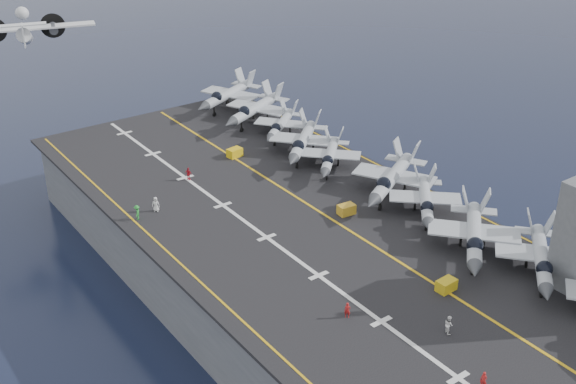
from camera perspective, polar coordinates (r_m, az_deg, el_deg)
ground at (r=93.97m, az=1.44°, el=-7.99°), size 500.00×500.00×0.00m
hull at (r=91.20m, az=1.48°, el=-5.41°), size 36.00×90.00×10.00m
flight_deck at (r=88.53m, az=1.51°, el=-2.57°), size 38.00×92.00×0.40m
foul_line at (r=90.05m, az=3.04°, el=-1.89°), size 0.35×90.00×0.02m
landing_centerline at (r=85.39m, az=-1.70°, el=-3.60°), size 0.50×90.00×0.02m
deck_edge_port at (r=80.70m, az=-8.20°, el=-5.89°), size 0.25×90.00×0.02m
deck_edge_stbd at (r=99.48m, az=10.04°, el=0.65°), size 0.25×90.00×0.02m
fighter_jet_1 at (r=81.77m, az=19.41°, el=-4.78°), size 17.18×16.69×5.00m
fighter_jet_2 at (r=83.59m, az=14.51°, el=-3.15°), size 18.41×17.99×5.37m
fighter_jet_3 at (r=90.66m, az=10.82°, el=-0.51°), size 15.60×15.88×4.64m
fighter_jet_4 at (r=94.67m, az=8.24°, el=1.24°), size 19.14×17.02×5.55m
fighter_jet_5 at (r=101.53m, az=3.34°, el=2.97°), size 15.10×15.05×4.44m
fighter_jet_6 at (r=105.34m, az=1.19°, el=4.15°), size 17.77×17.34×5.18m
fighter_jet_7 at (r=112.32m, az=-0.55°, el=5.44°), size 15.35×14.66×4.45m
fighter_jet_8 at (r=117.77m, az=-2.59°, el=6.69°), size 18.30×15.80×5.35m
tow_cart_a at (r=77.64m, az=12.40°, el=-7.20°), size 2.15×1.46×1.25m
tow_cart_b at (r=90.41m, az=4.64°, el=-1.38°), size 2.22×1.54×1.26m
tow_cart_c at (r=106.20m, az=-4.24°, el=3.13°), size 2.31×1.70×1.27m
crew_1 at (r=72.17m, az=4.72°, el=-9.30°), size 1.18×1.20×1.68m
crew_3 at (r=90.67m, az=-11.84°, el=-1.59°), size 1.26×1.37×1.91m
crew_4 at (r=99.61m, az=-7.87°, el=1.43°), size 1.13×1.30×1.83m
crew_5 at (r=92.12m, az=-10.41°, el=-0.96°), size 1.40×1.34×1.95m
crew_6 at (r=66.36m, az=15.20°, el=-14.14°), size 0.95×1.14×1.62m
crew_7 at (r=71.58m, az=12.59°, el=-10.18°), size 1.13×1.35×1.93m
transport_plane at (r=126.71m, az=-20.08°, el=11.46°), size 25.93×21.16×5.31m
fighter_jet_9 at (r=124.57m, az=-4.76°, el=7.77°), size 18.30×15.80×5.35m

